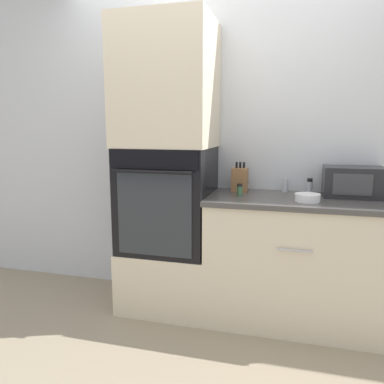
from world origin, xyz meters
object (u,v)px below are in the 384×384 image
(knife_block, at_px, (240,180))
(microwave, at_px, (353,182))
(bowl, at_px, (307,198))
(condiment_jar_far, at_px, (310,186))
(wall_oven, at_px, (168,199))
(condiment_jar_mid, at_px, (240,190))
(condiment_jar_near, at_px, (285,186))

(knife_block, bearing_deg, microwave, -1.92)
(bowl, bearing_deg, condiment_jar_far, 85.97)
(wall_oven, distance_m, condiment_jar_mid, 0.56)
(wall_oven, relative_size, condiment_jar_mid, 8.95)
(condiment_jar_near, bearing_deg, knife_block, -170.12)
(knife_block, distance_m, bowl, 0.57)
(condiment_jar_mid, bearing_deg, wall_oven, 178.08)
(wall_oven, distance_m, knife_block, 0.57)
(wall_oven, distance_m, microwave, 1.34)
(knife_block, relative_size, bowl, 1.36)
(knife_block, bearing_deg, condiment_jar_near, 9.88)
(microwave, xyz_separation_m, condiment_jar_mid, (-0.77, -0.17, -0.06))
(condiment_jar_mid, relative_size, condiment_jar_far, 0.79)
(wall_oven, bearing_deg, condiment_jar_near, 15.17)
(condiment_jar_near, height_order, condiment_jar_far, condiment_jar_far)
(condiment_jar_near, bearing_deg, condiment_jar_mid, -141.00)
(wall_oven, height_order, bowl, wall_oven)
(bowl, distance_m, condiment_jar_near, 0.38)
(wall_oven, height_order, condiment_jar_near, wall_oven)
(condiment_jar_far, bearing_deg, condiment_jar_near, -179.82)
(knife_block, bearing_deg, wall_oven, -161.56)
(knife_block, relative_size, condiment_jar_far, 2.03)
(microwave, relative_size, knife_block, 1.80)
(knife_block, xyz_separation_m, condiment_jar_mid, (0.03, -0.19, -0.05))
(wall_oven, relative_size, condiment_jar_near, 7.87)
(wall_oven, distance_m, condiment_jar_far, 1.06)
(condiment_jar_mid, bearing_deg, condiment_jar_far, 27.38)
(condiment_jar_mid, height_order, condiment_jar_far, condiment_jar_far)
(knife_block, bearing_deg, condiment_jar_mid, -82.48)
(condiment_jar_mid, xyz_separation_m, condiment_jar_far, (0.49, 0.25, 0.01))
(knife_block, xyz_separation_m, condiment_jar_near, (0.33, 0.06, -0.04))
(knife_block, xyz_separation_m, bowl, (0.49, -0.28, -0.06))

